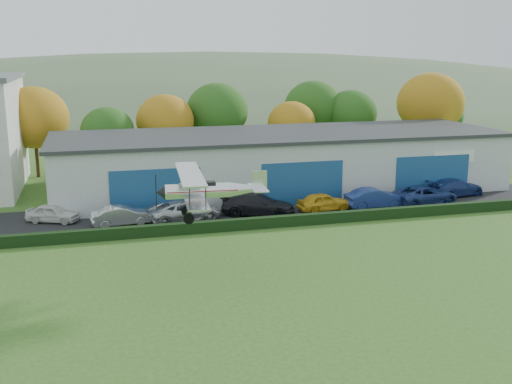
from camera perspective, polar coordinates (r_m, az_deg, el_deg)
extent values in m
plane|color=#34591C|center=(29.80, 9.35, -11.77)|extent=(300.00, 300.00, 0.00)
cube|color=black|center=(49.37, 2.50, -1.58)|extent=(48.00, 9.00, 0.05)
cube|color=black|center=(44.88, 4.36, -2.59)|extent=(46.00, 0.60, 0.80)
cube|color=#B2B7BC|center=(55.95, 2.31, 2.74)|extent=(40.00, 12.00, 5.00)
cube|color=#2D3033|center=(55.55, 2.34, 5.43)|extent=(40.60, 12.60, 0.30)
cube|color=navy|center=(47.88, -9.31, -0.01)|extent=(7.00, 0.12, 3.60)
cube|color=navy|center=(50.46, 4.36, 0.79)|extent=(7.00, 0.12, 3.60)
cube|color=navy|center=(55.56, 16.12, 1.43)|extent=(7.00, 0.12, 3.60)
cylinder|color=#3D2614|center=(65.66, -19.71, 2.69)|extent=(0.36, 0.36, 3.15)
ellipsoid|color=#9A6713|center=(65.07, -20.00, 6.55)|extent=(6.84, 6.84, 6.16)
cylinder|color=#3D2614|center=(63.54, -13.52, 2.45)|extent=(0.36, 0.36, 2.45)
ellipsoid|color=#1E4C14|center=(63.02, -13.68, 5.55)|extent=(5.32, 5.32, 4.79)
cylinder|color=#3D2614|center=(65.89, -8.36, 3.19)|extent=(0.36, 0.36, 2.80)
ellipsoid|color=#9A6713|center=(65.35, -8.47, 6.61)|extent=(6.08, 6.08, 5.47)
cylinder|color=#3D2614|center=(68.75, -3.59, 3.85)|extent=(0.36, 0.36, 3.15)
ellipsoid|color=#1E4C14|center=(68.20, -3.64, 7.55)|extent=(6.84, 6.84, 6.16)
cylinder|color=#3D2614|center=(68.94, 3.29, 3.58)|extent=(0.36, 0.36, 2.45)
ellipsoid|color=#9A6713|center=(68.47, 3.33, 6.45)|extent=(5.32, 5.32, 4.79)
cylinder|color=#3D2614|center=(73.62, 8.73, 4.19)|extent=(0.36, 0.36, 2.80)
ellipsoid|color=#1E4C14|center=(73.14, 8.84, 7.25)|extent=(6.08, 6.08, 5.47)
cylinder|color=#3D2614|center=(73.71, 15.72, 4.14)|extent=(0.36, 0.36, 3.50)
ellipsoid|color=#9A6713|center=(73.16, 15.95, 7.97)|extent=(7.60, 7.60, 6.84)
cylinder|color=#3D2614|center=(79.23, 16.72, 4.27)|extent=(0.36, 0.36, 2.45)
ellipsoid|color=#1E4C14|center=(78.82, 16.88, 6.76)|extent=(5.32, 5.32, 4.79)
cylinder|color=#3D2614|center=(73.93, 5.26, 4.46)|extent=(0.36, 0.36, 3.15)
ellipsoid|color=#1E4C14|center=(73.42, 5.34, 7.90)|extent=(6.84, 6.84, 6.16)
ellipsoid|color=#4C6642|center=(169.82, -4.23, 3.45)|extent=(320.00, 196.00, 56.00)
ellipsoid|color=#4C6642|center=(194.63, 16.52, 5.80)|extent=(240.00, 126.00, 36.00)
imported|color=silver|center=(47.72, -18.43, -1.90)|extent=(4.18, 2.99, 1.32)
imported|color=silver|center=(45.52, -12.42, -2.16)|extent=(4.49, 2.05, 1.43)
imported|color=silver|center=(45.92, -6.65, -1.75)|extent=(5.82, 3.40, 1.52)
imported|color=black|center=(47.21, 0.21, -1.17)|extent=(6.15, 4.36, 1.65)
imported|color=gold|center=(48.80, 6.31, -0.91)|extent=(4.39, 2.15, 1.44)
imported|color=navy|center=(50.30, 11.01, -0.57)|extent=(4.89, 1.78, 1.60)
imported|color=navy|center=(52.49, 15.46, -0.26)|extent=(5.91, 3.36, 1.56)
imported|color=navy|center=(56.29, 18.10, 0.41)|extent=(5.50, 2.93, 1.52)
cylinder|color=silver|center=(34.00, -5.51, 0.10)|extent=(3.59, 1.12, 0.84)
cone|color=silver|center=(34.35, -0.88, 0.29)|extent=(2.10, 1.00, 0.84)
cone|color=black|center=(33.89, -8.88, -0.04)|extent=(0.53, 0.87, 0.84)
cube|color=#A61321|center=(34.01, -5.05, 0.20)|extent=(3.96, 1.16, 0.06)
cube|color=black|center=(33.96, -4.75, 0.78)|extent=(1.16, 0.64, 0.23)
cube|color=silver|center=(34.05, -5.81, -0.37)|extent=(1.69, 6.76, 0.09)
cube|color=silver|center=(33.77, -6.18, 1.69)|extent=(1.81, 7.14, 0.09)
cylinder|color=black|center=(31.53, -6.22, -0.27)|extent=(0.06, 0.06, 1.21)
cylinder|color=black|center=(31.60, -4.71, -0.21)|extent=(0.06, 0.06, 1.21)
cylinder|color=black|center=(36.24, -6.82, 1.44)|extent=(0.06, 0.06, 1.21)
cylinder|color=black|center=(36.30, -5.50, 1.49)|extent=(0.06, 0.06, 1.21)
cylinder|color=black|center=(33.52, -6.12, 1.04)|extent=(0.07, 0.20, 0.69)
cylinder|color=black|center=(34.15, -6.21, 1.26)|extent=(0.07, 0.20, 0.69)
cylinder|color=black|center=(33.76, -6.37, -1.39)|extent=(0.12, 0.65, 1.14)
cylinder|color=black|center=(34.52, -6.47, -1.07)|extent=(0.12, 0.65, 1.14)
cylinder|color=black|center=(34.28, -6.39, -2.13)|extent=(0.21, 1.76, 0.07)
cylinder|color=black|center=(33.47, -6.28, -2.50)|extent=(0.60, 0.18, 0.59)
cylinder|color=black|center=(35.09, -6.50, -1.78)|extent=(0.60, 0.18, 0.59)
cylinder|color=black|center=(34.51, 0.19, -0.04)|extent=(0.34, 0.08, 0.39)
cube|color=silver|center=(34.45, 0.19, 0.41)|extent=(1.03, 2.47, 0.06)
cube|color=silver|center=(34.37, 0.34, 1.17)|extent=(0.84, 0.12, 1.02)
cube|color=black|center=(33.89, -9.30, -0.05)|extent=(0.06, 0.12, 2.04)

